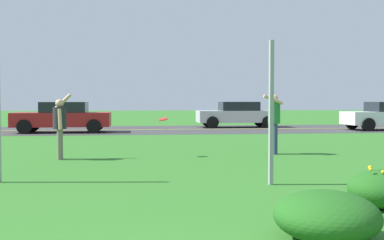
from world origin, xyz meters
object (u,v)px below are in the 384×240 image
at_px(sign_post_by_roadside, 271,113).
at_px(frisbee_red, 163,119).
at_px(person_catcher_green_shirt, 274,118).
at_px(person_thrower_dark_shirt, 60,123).
at_px(car_silver_center_left, 237,114).
at_px(car_red_center_right, 63,117).

bearing_deg(sign_post_by_roadside, frisbee_red, 110.53).
bearing_deg(person_catcher_green_shirt, person_thrower_dark_shirt, -174.88).
xyz_separation_m(person_thrower_dark_shirt, car_silver_center_left, (7.66, 13.94, -0.19)).
bearing_deg(frisbee_red, person_thrower_dark_shirt, -174.26).
bearing_deg(person_catcher_green_shirt, car_silver_center_left, 82.12).
xyz_separation_m(person_catcher_green_shirt, car_red_center_right, (-7.32, 10.05, -0.27)).
height_order(sign_post_by_roadside, car_red_center_right, sign_post_by_roadside).
xyz_separation_m(frisbee_red, car_silver_center_left, (4.99, 13.68, -0.27)).
bearing_deg(car_red_center_right, car_silver_center_left, 20.16).
relative_size(person_thrower_dark_shirt, car_red_center_right, 0.38).
relative_size(frisbee_red, car_silver_center_left, 0.06).
bearing_deg(person_thrower_dark_shirt, person_catcher_green_shirt, 5.12).
height_order(person_catcher_green_shirt, car_red_center_right, person_catcher_green_shirt).
xyz_separation_m(person_catcher_green_shirt, car_silver_center_left, (1.86, 13.42, -0.27)).
height_order(frisbee_red, car_silver_center_left, car_silver_center_left).
xyz_separation_m(sign_post_by_roadside, frisbee_red, (-1.67, 4.47, -0.28)).
xyz_separation_m(sign_post_by_roadside, car_red_center_right, (-5.86, 14.77, -0.55)).
relative_size(person_thrower_dark_shirt, person_catcher_green_shirt, 1.01).
distance_m(frisbee_red, car_silver_center_left, 14.56).
bearing_deg(car_red_center_right, frisbee_red, -67.87).
xyz_separation_m(person_thrower_dark_shirt, car_red_center_right, (-1.52, 10.57, -0.19)).
height_order(person_catcher_green_shirt, car_silver_center_left, person_catcher_green_shirt).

